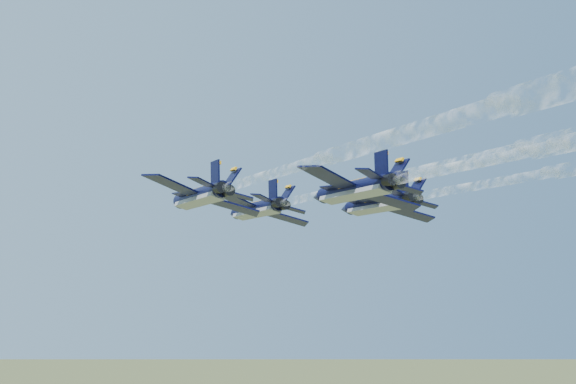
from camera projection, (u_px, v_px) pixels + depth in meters
name	position (u px, v px, depth m)	size (l,w,h in m)	color
jet_lead	(256.00, 209.00, 108.71)	(12.93, 17.03, 4.92)	black
jet_left	(199.00, 196.00, 93.08)	(12.93, 17.03, 4.92)	black
jet_right	(378.00, 204.00, 101.53)	(12.93, 17.03, 4.92)	black
jet_slot	(354.00, 189.00, 86.72)	(12.93, 17.03, 4.92)	black
smoke_trail_lead	(503.00, 158.00, 65.73)	(2.86, 65.34, 2.06)	white
smoke_trail_left	(473.00, 118.00, 50.10)	(2.86, 65.34, 2.06)	white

